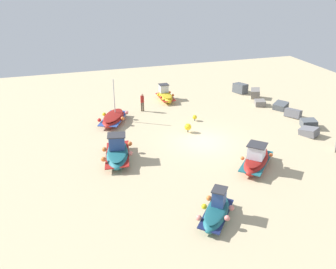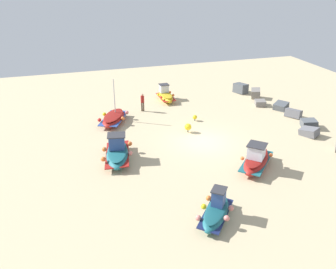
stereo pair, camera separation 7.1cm
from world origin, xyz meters
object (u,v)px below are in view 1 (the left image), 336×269
(fishing_boat_4, at_px, (217,211))
(mooring_buoy_0, at_px, (195,117))
(fishing_boat_1, at_px, (165,96))
(mooring_buoy_1, at_px, (188,127))
(fishing_boat_3, at_px, (117,152))
(fishing_boat_2, at_px, (256,160))
(person_walking, at_px, (142,101))
(fishing_boat_0, at_px, (113,118))

(fishing_boat_4, relative_size, mooring_buoy_0, 6.27)
(fishing_boat_1, distance_m, mooring_buoy_1, 7.93)
(fishing_boat_1, height_order, fishing_boat_4, fishing_boat_4)
(fishing_boat_3, bearing_deg, mooring_buoy_1, -53.98)
(fishing_boat_2, relative_size, mooring_buoy_0, 7.04)
(fishing_boat_3, xyz_separation_m, person_walking, (-8.62, 3.88, 0.42))
(mooring_buoy_0, bearing_deg, mooring_buoy_1, -33.60)
(mooring_buoy_0, relative_size, mooring_buoy_1, 0.71)
(fishing_boat_3, bearing_deg, person_walking, -13.19)
(fishing_boat_1, relative_size, fishing_boat_3, 0.70)
(fishing_boat_1, height_order, mooring_buoy_1, fishing_boat_1)
(fishing_boat_0, distance_m, mooring_buoy_0, 6.97)
(fishing_boat_0, relative_size, fishing_boat_3, 0.95)
(fishing_boat_3, bearing_deg, fishing_boat_0, 3.68)
(mooring_buoy_0, xyz_separation_m, mooring_buoy_1, (2.10, -1.40, 0.13))
(mooring_buoy_0, height_order, mooring_buoy_1, mooring_buoy_1)
(fishing_boat_1, bearing_deg, mooring_buoy_0, -171.45)
(fishing_boat_0, distance_m, fishing_boat_2, 13.05)
(fishing_boat_2, distance_m, fishing_boat_3, 9.39)
(fishing_boat_0, height_order, fishing_boat_2, fishing_boat_0)
(fishing_boat_2, height_order, mooring_buoy_0, fishing_boat_2)
(fishing_boat_0, bearing_deg, fishing_boat_4, 37.59)
(fishing_boat_3, relative_size, mooring_buoy_0, 8.18)
(fishing_boat_0, distance_m, fishing_boat_3, 6.71)
(fishing_boat_1, height_order, fishing_boat_3, fishing_boat_3)
(fishing_boat_1, distance_m, fishing_boat_4, 19.20)
(mooring_buoy_1, bearing_deg, fishing_boat_0, -124.92)
(fishing_boat_0, xyz_separation_m, fishing_boat_1, (-4.17, 5.88, 0.09))
(person_walking, bearing_deg, fishing_boat_4, -163.12)
(fishing_boat_2, xyz_separation_m, mooring_buoy_1, (-6.80, -2.31, -0.15))
(fishing_boat_4, distance_m, mooring_buoy_1, 11.32)
(fishing_boat_1, bearing_deg, fishing_boat_4, 170.98)
(fishing_boat_0, distance_m, mooring_buoy_1, 6.55)
(person_walking, bearing_deg, mooring_buoy_1, -140.41)
(mooring_buoy_0, bearing_deg, fishing_boat_3, -56.73)
(fishing_boat_0, bearing_deg, fishing_boat_1, 151.70)
(fishing_boat_4, xyz_separation_m, person_walking, (-16.77, 0.09, 0.48))
(fishing_boat_0, distance_m, fishing_boat_1, 7.21)
(mooring_buoy_1, bearing_deg, mooring_buoy_0, 146.40)
(fishing_boat_0, bearing_deg, mooring_buoy_1, 81.47)
(fishing_boat_4, bearing_deg, fishing_boat_3, 64.08)
(fishing_boat_0, bearing_deg, fishing_boat_2, 62.44)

